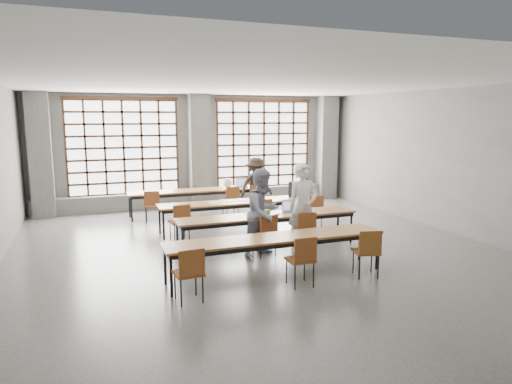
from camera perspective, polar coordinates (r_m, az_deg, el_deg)
floor at (r=9.76m, az=0.28°, el=-7.38°), size 11.00×11.00×0.00m
ceiling at (r=9.37m, az=0.30°, el=13.57°), size 11.00×11.00×0.00m
wall_back at (r=14.66m, az=-7.39°, el=5.16°), size 10.00×0.00×10.00m
wall_front at (r=4.76m, az=24.59°, el=-4.54°), size 10.00×0.00×10.00m
wall_right at (r=12.11m, az=23.05°, el=3.59°), size 0.00×11.00×11.00m
column_left at (r=14.05m, az=-25.33°, el=4.15°), size 0.60×0.55×3.50m
column_mid at (r=14.38m, az=-7.14°, el=5.09°), size 0.60×0.55×3.50m
column_right at (r=16.03m, az=8.78°, el=5.49°), size 0.60×0.55×3.50m
window_left at (r=14.23m, az=-16.22°, el=5.34°), size 3.32×0.12×3.00m
window_right at (r=15.24m, az=0.97°, el=5.97°), size 3.32×0.12×3.00m
sill_ledge at (r=14.65m, az=-7.09°, el=-0.75°), size 9.80×0.35×0.50m
desk_row_a at (r=13.31m, az=-7.21°, el=0.02°), size 4.00×0.70×0.73m
desk_row_b at (r=11.42m, az=-2.22°, el=-1.47°), size 4.00×0.70×0.73m
desk_row_c at (r=9.88m, az=1.47°, el=-3.20°), size 4.00×0.70×0.73m
desk_row_d at (r=8.11m, az=2.57°, el=-6.04°), size 4.00×0.70×0.73m
chair_back_left at (r=12.47m, az=-12.86°, el=-1.37°), size 0.48×0.49×0.88m
chair_back_mid at (r=12.94m, az=-3.09°, el=-0.76°), size 0.44×0.45×0.88m
chair_back_right at (r=13.19m, az=0.13°, el=-0.55°), size 0.51×0.51×0.88m
chair_mid_left at (r=10.46m, az=-9.43°, el=-3.33°), size 0.47×0.47×0.88m
chair_mid_centre at (r=11.00m, az=0.81°, el=-2.57°), size 0.43×0.44×0.88m
chair_mid_right at (r=11.57m, az=7.27°, el=-2.04°), size 0.43×0.43×0.88m
chair_front_left at (r=9.23m, az=1.26°, el=-4.92°), size 0.47×0.47×0.88m
chair_front_right at (r=9.59m, az=6.16°, el=-4.44°), size 0.47×0.48×0.88m
chair_near_left at (r=7.08m, az=-8.28°, el=-9.55°), size 0.45×0.46×0.88m
chair_near_mid at (r=7.67m, az=5.80°, el=-7.98°), size 0.42×0.43×0.88m
chair_near_right at (r=8.30m, az=13.80°, el=-6.85°), size 0.51×0.51×0.88m
student_male at (r=9.61m, az=5.92°, el=-1.94°), size 0.70×0.48×1.87m
student_female at (r=9.26m, az=0.91°, el=-2.58°), size 1.08×1.00×1.79m
student_back at (r=13.27m, az=0.01°, el=0.78°), size 1.17×0.83×1.65m
laptop_front at (r=10.17m, az=4.27°, el=-2.13°), size 0.45×0.43×0.26m
laptop_back at (r=13.76m, az=-1.78°, el=0.94°), size 0.43×0.39×0.26m
mouse at (r=10.23m, az=6.46°, el=-2.34°), size 0.11×0.08×0.04m
green_box at (r=9.91m, az=1.03°, el=-2.51°), size 0.26×0.13×0.09m
phone at (r=9.84m, az=2.67°, el=-2.83°), size 0.14×0.07×0.01m
paper_sheet_a at (r=11.29m, az=-5.19°, el=-1.29°), size 0.33×0.25×0.00m
paper_sheet_b at (r=11.27m, az=-3.59°, el=-1.28°), size 0.34×0.28×0.00m
paper_sheet_c at (r=11.44m, az=-1.74°, el=-1.11°), size 0.35×0.30×0.00m
backpack at (r=12.01m, az=4.96°, el=0.33°), size 0.35×0.26×0.40m
plastic_bag at (r=13.55m, az=-3.58°, el=1.15°), size 0.29×0.25×0.29m
red_pouch at (r=7.16m, az=-8.46°, el=-9.63°), size 0.21×0.09×0.06m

